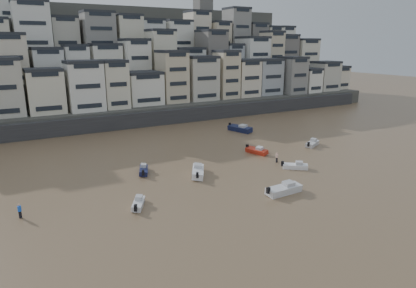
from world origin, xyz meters
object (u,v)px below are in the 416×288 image
boat_i (240,128)px  boat_j (138,202)px  boat_d (312,143)px  boat_e (257,150)px  person_pink (277,157)px  boat_b (295,165)px  person_blue (20,211)px  boat_c (198,170)px  boat_f (143,169)px  boat_a (284,188)px

boat_i → boat_j: bearing=-67.0°
boat_d → boat_e: boat_d is taller
person_pink → boat_b: bearing=-84.2°
person_blue → person_pink: same height
boat_d → boat_c: boat_c is taller
boat_b → boat_j: 26.55m
boat_e → person_pink: (-0.17, -5.82, 0.23)m
person_blue → person_pink: 38.91m
boat_f → boat_a: (13.41, -16.93, 0.20)m
boat_d → boat_a: size_ratio=0.84×
boat_f → person_blue: bearing=134.4°
boat_b → boat_a: 10.83m
boat_f → boat_j: boat_f is taller
boat_d → boat_e: size_ratio=1.02×
boat_c → boat_a: (6.61, -11.89, -0.00)m
boat_f → person_blue: size_ratio=2.45×
boat_a → boat_j: size_ratio=1.43×
boat_i → boat_d: 17.95m
boat_e → boat_d: bearing=69.5°
boat_i → boat_e: bearing=-40.4°
boat_e → boat_a: boat_a is taller
boat_j → person_blue: person_blue is taller
boat_f → boat_b: bearing=-93.7°
boat_b → boat_e: bearing=129.7°
boat_d → boat_e: 12.66m
boat_d → boat_f: size_ratio=1.12×
person_blue → person_pink: size_ratio=1.00×
boat_a → person_blue: (-30.97, 9.33, 0.09)m
boat_c → boat_a: bearing=-121.6°
boat_d → person_pink: 13.62m
boat_c → boat_e: (14.69, 4.89, -0.14)m
boat_e → boat_a: 18.63m
boat_i → boat_e: 17.61m
boat_c → boat_a: size_ratio=1.00×
boat_i → boat_f: 32.87m
boat_d → boat_a: bearing=-169.9°
boat_c → boat_e: 15.49m
boat_i → boat_d: bearing=1.2°
boat_e → person_blue: (-39.05, -7.45, 0.23)m
boat_c → boat_d: bearing=-52.8°
boat_e → boat_j: bearing=-82.4°
boat_i → boat_b: size_ratio=1.52×
boat_i → boat_b: boat_i is taller
boat_d → boat_f: bearing=150.8°
boat_a → person_pink: person_pink is taller
boat_a → person_blue: person_blue is taller
boat_c → boat_b: size_ratio=1.34×
boat_d → boat_b: boat_d is taller
boat_b → person_blue: (-39.29, 2.42, 0.29)m
boat_i → boat_a: bearing=-41.1°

